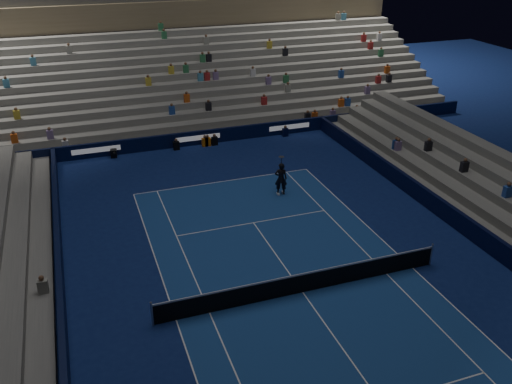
{
  "coord_description": "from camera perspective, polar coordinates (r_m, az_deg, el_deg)",
  "views": [
    {
      "loc": [
        -8.21,
        -17.31,
        14.14
      ],
      "look_at": [
        0.0,
        6.0,
        2.0
      ],
      "focal_mm": 38.35,
      "sensor_mm": 36.0,
      "label": 1
    }
  ],
  "objects": [
    {
      "name": "tennis_player",
      "position": [
        31.45,
        2.62,
        1.4
      ],
      "size": [
        0.83,
        0.68,
        1.96
      ],
      "primitive_type": "imported",
      "rotation": [
        0.0,
        0.0,
        2.8
      ],
      "color": "black",
      "rests_on": "ground"
    },
    {
      "name": "ground",
      "position": [
        23.81,
        4.88,
        -10.38
      ],
      "size": [
        90.0,
        90.0,
        0.0
      ],
      "primitive_type": "plane",
      "color": "#0D1C53",
      "rests_on": "ground"
    },
    {
      "name": "sponsor_barrier_far",
      "position": [
        39.19,
        -6.11,
        5.64
      ],
      "size": [
        44.0,
        0.25,
        1.0
      ],
      "primitive_type": "cube",
      "color": "black",
      "rests_on": "ground"
    },
    {
      "name": "broadcast_camera",
      "position": [
        38.06,
        -14.61,
        3.93
      ],
      "size": [
        0.47,
        0.88,
        0.54
      ],
      "color": "black",
      "rests_on": "ground"
    },
    {
      "name": "sponsor_barrier_east",
      "position": [
        28.4,
        23.19,
        -4.89
      ],
      "size": [
        0.25,
        37.0,
        1.0
      ],
      "primitive_type": "cube",
      "color": "black",
      "rests_on": "ground"
    },
    {
      "name": "grandstand_main",
      "position": [
        47.19,
        -9.09,
        12.66
      ],
      "size": [
        44.0,
        15.2,
        11.2
      ],
      "color": "gray",
      "rests_on": "ground"
    },
    {
      "name": "court_surface",
      "position": [
        23.81,
        4.88,
        -10.37
      ],
      "size": [
        10.97,
        23.77,
        0.01
      ],
      "primitive_type": "cube",
      "color": "navy",
      "rests_on": "ground"
    },
    {
      "name": "sponsor_barrier_west",
      "position": [
        22.09,
        -19.49,
        -13.79
      ],
      "size": [
        0.25,
        37.0,
        1.0
      ],
      "primitive_type": "cube",
      "color": "black",
      "rests_on": "ground"
    },
    {
      "name": "tennis_net",
      "position": [
        23.51,
        4.93,
        -9.39
      ],
      "size": [
        12.9,
        0.1,
        1.1
      ],
      "color": "#B2B2B7",
      "rests_on": "ground"
    }
  ]
}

